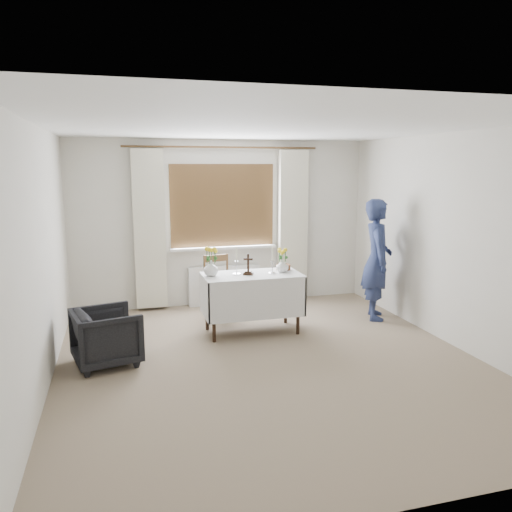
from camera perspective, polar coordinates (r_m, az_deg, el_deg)
The scene contains 12 objects.
ground at distance 5.56m, azimuth 1.69°, elevation -12.03°, with size 5.00×5.00×0.00m, color gray.
altar_table at distance 6.40m, azimuth -0.47°, elevation -5.42°, with size 1.24×0.64×0.76m, color white.
wooden_chair at distance 7.06m, azimuth -4.10°, elevation -3.50°, with size 0.40×0.40×0.87m, color brown, non-canonical shape.
armchair at distance 5.64m, azimuth -16.70°, elevation -8.82°, with size 0.65×0.67×0.61m, color black.
person at distance 7.09m, azimuth 13.65°, elevation -0.38°, with size 0.61×0.40×1.67m, color navy.
radiator at distance 7.71m, azimuth -3.65°, elevation -3.35°, with size 1.10×0.10×0.60m, color silver.
wooden_cross at distance 6.24m, azimuth -0.90°, elevation -0.96°, with size 0.12×0.09×0.27m, color black, non-canonical shape.
candlestick_left at distance 6.26m, azimuth -2.24°, elevation -0.52°, with size 0.10×0.10×0.36m, color white, non-canonical shape.
candlestick_right at distance 6.31m, azimuth 1.89°, elevation -0.49°, with size 0.10×0.10×0.34m, color white, non-canonical shape.
flower_vase_left at distance 6.21m, azimuth -5.18°, elevation -1.40°, with size 0.19×0.19×0.19m, color silver.
flower_vase_right at distance 6.41m, azimuth 3.03°, elevation -1.12°, with size 0.16×0.16×0.17m, color silver.
wicker_basket at distance 6.57m, azimuth 3.15°, elevation -1.27°, with size 0.19×0.19×0.07m, color brown.
Camera 1 is at (-1.54, -4.91, 2.11)m, focal length 35.00 mm.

